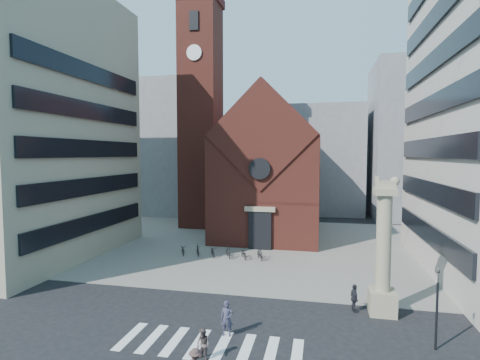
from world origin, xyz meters
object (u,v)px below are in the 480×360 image
(traffic_light, at_px, (437,306))
(pedestrian_0, at_px, (227,318))
(pedestrian_2, at_px, (354,298))
(scooter_0, at_px, (183,250))
(lion_column, at_px, (383,260))
(pedestrian_1, at_px, (203,345))

(traffic_light, xyz_separation_m, pedestrian_0, (-10.82, -0.82, -1.31))
(pedestrian_0, xyz_separation_m, pedestrian_2, (7.14, 4.74, -0.08))
(scooter_0, bearing_deg, lion_column, -55.08)
(pedestrian_2, bearing_deg, pedestrian_1, 118.31)
(pedestrian_2, bearing_deg, lion_column, -102.79)
(lion_column, distance_m, pedestrian_0, 10.36)
(lion_column, height_order, pedestrian_2, lion_column)
(traffic_light, height_order, pedestrian_2, traffic_light)
(pedestrian_2, relative_size, scooter_0, 0.94)
(pedestrian_1, bearing_deg, traffic_light, 46.73)
(lion_column, height_order, scooter_0, lion_column)
(pedestrian_0, bearing_deg, scooter_0, 117.56)
(pedestrian_1, height_order, scooter_0, pedestrian_1)
(lion_column, relative_size, traffic_light, 2.02)
(pedestrian_1, bearing_deg, pedestrian_2, 73.68)
(pedestrian_0, distance_m, pedestrian_2, 8.57)
(lion_column, height_order, traffic_light, lion_column)
(traffic_light, distance_m, pedestrian_0, 10.93)
(pedestrian_1, xyz_separation_m, pedestrian_2, (7.65, 7.39, 0.11))
(lion_column, relative_size, pedestrian_1, 5.56)
(traffic_light, relative_size, pedestrian_2, 2.42)
(pedestrian_1, distance_m, scooter_0, 19.32)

